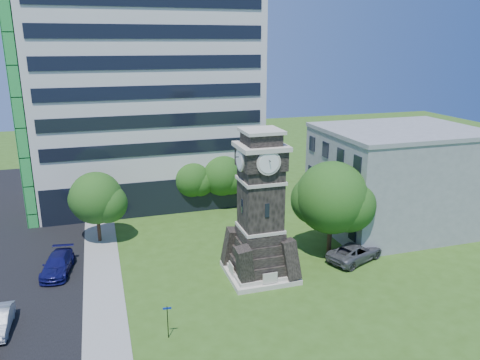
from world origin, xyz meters
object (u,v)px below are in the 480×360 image
object	(u,v)px
clock_tower	(260,215)
street_sign	(168,318)
car_street_north	(58,264)
park_bench	(275,278)
car_east_lot	(355,252)

from	to	relation	value
clock_tower	street_sign	bearing A→B (deg)	-143.25
street_sign	car_street_north	bearing A→B (deg)	128.63
park_bench	street_sign	size ratio (longest dim) A/B	0.71
car_east_lot	park_bench	distance (m)	8.44
clock_tower	street_sign	xyz separation A→B (m)	(-8.59, -6.42, -3.84)
street_sign	park_bench	bearing A→B (deg)	32.99
car_street_north	park_bench	distance (m)	18.17
car_street_north	car_east_lot	bearing A→B (deg)	-3.08
clock_tower	street_sign	world-z (taller)	clock_tower
park_bench	car_east_lot	bearing A→B (deg)	-8.39
park_bench	street_sign	bearing A→B (deg)	-173.82
car_east_lot	park_bench	bearing A→B (deg)	79.89
car_street_north	car_east_lot	xyz separation A→B (m)	(24.99, -5.26, 0.02)
park_bench	street_sign	world-z (taller)	street_sign
car_street_north	car_east_lot	world-z (taller)	car_east_lot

